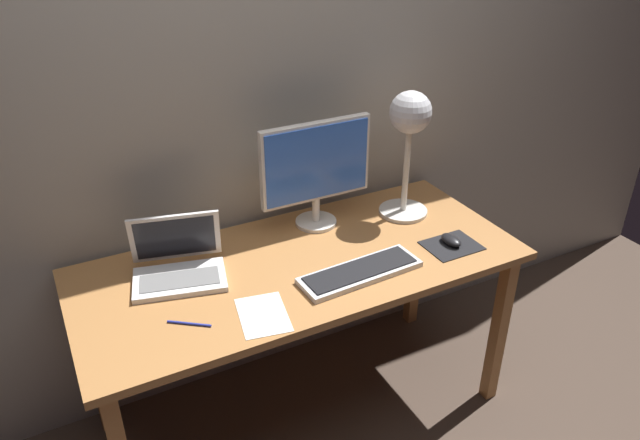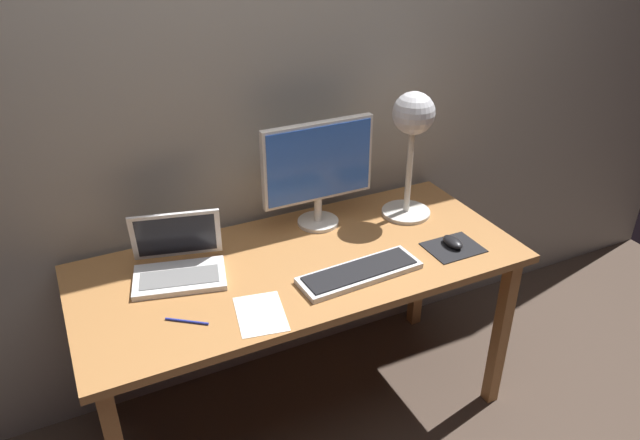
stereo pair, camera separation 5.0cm
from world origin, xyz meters
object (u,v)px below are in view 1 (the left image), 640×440
(mouse, at_px, (451,240))
(laptop, at_px, (178,259))
(monitor, at_px, (316,167))
(desk_lamp, at_px, (409,127))
(pen, at_px, (189,324))
(keyboard_main, at_px, (360,272))

(mouse, bearing_deg, laptop, 163.70)
(monitor, relative_size, desk_lamp, 0.88)
(mouse, height_order, pen, mouse)
(keyboard_main, bearing_deg, pen, 179.10)
(monitor, height_order, desk_lamp, desk_lamp)
(mouse, bearing_deg, desk_lamp, 93.20)
(desk_lamp, distance_m, pen, 1.10)
(laptop, bearing_deg, mouse, -16.30)
(desk_lamp, height_order, mouse, desk_lamp)
(mouse, bearing_deg, keyboard_main, -177.79)
(desk_lamp, relative_size, mouse, 5.34)
(mouse, xyz_separation_m, pen, (-1.01, -0.01, -0.02))
(keyboard_main, bearing_deg, desk_lamp, 38.35)
(monitor, xyz_separation_m, pen, (-0.63, -0.38, -0.24))
(desk_lamp, xyz_separation_m, mouse, (0.02, -0.29, -0.35))
(keyboard_main, relative_size, laptop, 1.25)
(monitor, distance_m, laptop, 0.62)
(keyboard_main, distance_m, pen, 0.61)
(keyboard_main, relative_size, pen, 3.19)
(monitor, distance_m, desk_lamp, 0.39)
(monitor, height_order, laptop, monitor)
(monitor, height_order, keyboard_main, monitor)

